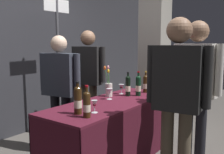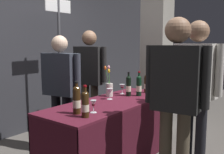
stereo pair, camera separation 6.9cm
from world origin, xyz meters
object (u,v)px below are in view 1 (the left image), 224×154
display_bottle_0 (138,85)px  wine_glass_mid (94,104)px  flower_vase (109,88)px  vendor_presenter (60,83)px  taster_foreground_right (177,91)px  tasting_table (112,120)px  concrete_pillar (155,36)px  wine_glass_near_vendor (109,92)px  booth_signpost (58,52)px  featured_wine_bottle (146,83)px  wine_glass_near_taster (121,87)px

display_bottle_0 → wine_glass_mid: 1.00m
flower_vase → vendor_presenter: bearing=127.6°
display_bottle_0 → taster_foreground_right: (-0.73, -0.83, 0.12)m
tasting_table → wine_glass_mid: wine_glass_mid is taller
concrete_pillar → wine_glass_near_vendor: size_ratio=23.07×
tasting_table → flower_vase: bearing=44.4°
concrete_pillar → wine_glass_mid: 2.43m
vendor_presenter → booth_signpost: booth_signpost is taller
wine_glass_mid → booth_signpost: (0.73, 1.33, 0.48)m
featured_wine_bottle → wine_glass_mid: (-1.26, -0.10, -0.04)m
tasting_table → flower_vase: (0.21, 0.21, 0.35)m
vendor_presenter → wine_glass_near_vendor: bearing=11.3°
display_bottle_0 → flower_vase: bearing=132.9°
taster_foreground_right → booth_signpost: booth_signpost is taller
display_bottle_0 → wine_glass_mid: (-1.00, -0.07, -0.05)m
featured_wine_bottle → flower_vase: 0.59m
booth_signpost → featured_wine_bottle: bearing=-66.8°
wine_glass_mid → taster_foreground_right: taster_foreground_right is taller
tasting_table → display_bottle_0: bearing=-9.7°
flower_vase → wine_glass_near_taster: bearing=-11.0°
display_bottle_0 → booth_signpost: booth_signpost is taller
wine_glass_near_vendor → flower_vase: bearing=39.8°
tasting_table → display_bottle_0: 0.62m
wine_glass_mid → vendor_presenter: bearing=69.0°
taster_foreground_right → featured_wine_bottle: bearing=-55.3°
concrete_pillar → booth_signpost: concrete_pillar is taller
wine_glass_mid → booth_signpost: size_ratio=0.06×
display_bottle_0 → flower_vase: flower_vase is taller
featured_wine_bottle → wine_glass_mid: size_ratio=2.38×
concrete_pillar → wine_glass_near_taster: 1.50m
concrete_pillar → flower_vase: (-1.54, -0.11, -0.72)m
tasting_table → featured_wine_bottle: bearing=-4.2°
concrete_pillar → vendor_presenter: (-1.93, 0.40, -0.65)m
concrete_pillar → vendor_presenter: size_ratio=2.04×
wine_glass_mid → flower_vase: bearing=26.4°
featured_wine_bottle → wine_glass_near_taster: 0.37m
taster_foreground_right → booth_signpost: bearing=-18.8°
concrete_pillar → wine_glass_mid: size_ratio=24.53×
tasting_table → booth_signpost: (0.22, 1.18, 0.80)m
wine_glass_near_vendor → wine_glass_near_taster: 0.38m
wine_glass_near_vendor → taster_foreground_right: bearing=-107.4°
flower_vase → booth_signpost: bearing=89.8°
flower_vase → vendor_presenter: 0.65m
featured_wine_bottle → taster_foreground_right: (-0.98, -0.86, 0.13)m
wine_glass_near_taster → flower_vase: size_ratio=0.33×
concrete_pillar → display_bottle_0: (-1.26, -0.40, -0.69)m
featured_wine_bottle → display_bottle_0: 0.26m
tasting_table → wine_glass_near_vendor: wine_glass_near_vendor is taller
concrete_pillar → wine_glass_near_taster: bearing=-173.2°
concrete_pillar → wine_glass_near_vendor: (-1.67, -0.22, -0.74)m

